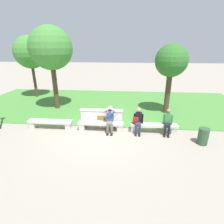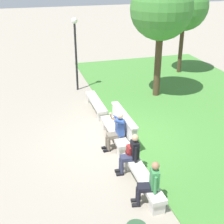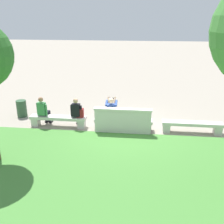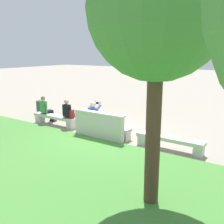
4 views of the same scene
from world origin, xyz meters
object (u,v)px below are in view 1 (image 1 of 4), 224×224
(tree_left_background, at_px, (171,62))
(bench_mid, at_px, (154,127))
(bench_main, at_px, (50,123))
(backpack, at_px, (136,120))
(tree_right_background, at_px, (30,52))
(trash_bin, at_px, (203,136))
(person_distant, at_px, (138,120))
(person_companion, at_px, (168,121))
(tree_behind_wall, at_px, (51,49))
(bench_near, at_px, (101,125))
(person_photographer, at_px, (110,118))

(tree_left_background, bearing_deg, bench_mid, -112.00)
(bench_main, height_order, tree_left_background, tree_left_background)
(backpack, xyz_separation_m, tree_right_background, (-8.14, 5.87, 2.99))
(bench_mid, relative_size, trash_bin, 3.07)
(trash_bin, bearing_deg, person_distant, 162.38)
(bench_mid, bearing_deg, backpack, -177.87)
(bench_main, bearing_deg, person_companion, -0.62)
(tree_behind_wall, distance_m, trash_bin, 9.82)
(bench_near, bearing_deg, bench_main, 180.00)
(bench_mid, relative_size, person_photographer, 1.75)
(bench_near, height_order, backpack, backpack)
(bench_near, height_order, person_distant, person_distant)
(person_photographer, distance_m, tree_left_background, 5.09)
(person_photographer, bearing_deg, backpack, 1.96)
(bench_near, distance_m, tree_behind_wall, 5.95)
(bench_near, bearing_deg, tree_behind_wall, 138.24)
(bench_near, distance_m, person_photographer, 0.65)
(bench_main, height_order, trash_bin, trash_bin)
(bench_main, height_order, bench_near, same)
(bench_main, height_order, backpack, backpack)
(bench_mid, distance_m, person_distant, 0.87)
(person_distant, distance_m, backpack, 0.15)
(bench_near, height_order, bench_mid, same)
(bench_near, xyz_separation_m, tree_behind_wall, (-3.52, 3.15, 3.61))
(bench_near, height_order, tree_behind_wall, tree_behind_wall)
(tree_behind_wall, bearing_deg, tree_right_background, 136.78)
(person_companion, relative_size, tree_right_background, 0.26)
(bench_main, height_order, person_distant, person_distant)
(person_distant, distance_m, tree_behind_wall, 7.08)
(person_distant, relative_size, tree_right_background, 0.26)
(backpack, height_order, tree_left_background, tree_left_background)
(bench_mid, distance_m, person_photographer, 2.23)
(trash_bin, bearing_deg, tree_right_background, 148.45)
(bench_mid, height_order, trash_bin, trash_bin)
(person_photographer, bearing_deg, bench_main, 178.59)
(person_distant, xyz_separation_m, backpack, (-0.13, 0.03, -0.05))
(bench_main, xyz_separation_m, backpack, (4.43, -0.03, 0.32))
(bench_main, bearing_deg, bench_near, 0.00)
(person_distant, bearing_deg, bench_near, 177.99)
(bench_near, distance_m, trash_bin, 4.76)
(backpack, relative_size, trash_bin, 0.57)
(tree_left_background, bearing_deg, backpack, -125.70)
(bench_main, relative_size, trash_bin, 3.07)
(bench_main, bearing_deg, bench_mid, 0.00)
(person_distant, bearing_deg, person_companion, 0.06)
(person_companion, xyz_separation_m, tree_right_background, (-9.69, 5.90, 2.94))
(person_companion, relative_size, tree_behind_wall, 0.24)
(tree_right_background, bearing_deg, bench_main, -57.54)
(person_companion, bearing_deg, person_distant, -179.94)
(tree_behind_wall, height_order, tree_right_background, tree_behind_wall)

